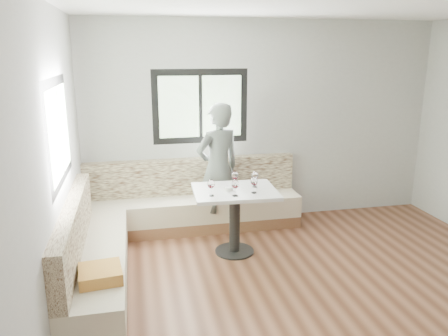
{
  "coord_description": "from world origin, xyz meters",
  "views": [
    {
      "loc": [
        -1.82,
        -3.34,
        2.37
      ],
      "look_at": [
        -0.78,
        1.51,
        1.04
      ],
      "focal_mm": 35.0,
      "sensor_mm": 36.0,
      "label": 1
    }
  ],
  "objects": [
    {
      "name": "olive_ramekin",
      "position": [
        -0.75,
        1.41,
        0.82
      ],
      "size": [
        0.11,
        0.11,
        0.04
      ],
      "color": "white",
      "rests_on": "table"
    },
    {
      "name": "person",
      "position": [
        -0.74,
        2.09,
        0.88
      ],
      "size": [
        0.75,
        0.62,
        1.75
      ],
      "primitive_type": "imported",
      "rotation": [
        0.0,
        0.0,
        3.51
      ],
      "color": "#5E655F",
      "rests_on": "ground"
    },
    {
      "name": "wine_glass_e",
      "position": [
        -0.41,
        1.47,
        0.93
      ],
      "size": [
        0.09,
        0.09,
        0.19
      ],
      "color": "white",
      "rests_on": "table"
    },
    {
      "name": "wine_glass_a",
      "position": [
        -0.99,
        1.25,
        0.93
      ],
      "size": [
        0.09,
        0.09,
        0.19
      ],
      "color": "white",
      "rests_on": "table"
    },
    {
      "name": "wine_glass_c",
      "position": [
        -0.49,
        1.25,
        0.93
      ],
      "size": [
        0.09,
        0.09,
        0.19
      ],
      "color": "white",
      "rests_on": "table"
    },
    {
      "name": "wine_glass_b",
      "position": [
        -0.72,
        1.19,
        0.93
      ],
      "size": [
        0.09,
        0.09,
        0.19
      ],
      "color": "white",
      "rests_on": "table"
    },
    {
      "name": "wine_glass_d",
      "position": [
        -0.65,
        1.53,
        0.93
      ],
      "size": [
        0.09,
        0.09,
        0.19
      ],
      "color": "white",
      "rests_on": "table"
    },
    {
      "name": "room",
      "position": [
        -0.08,
        0.08,
        1.41
      ],
      "size": [
        5.01,
        5.01,
        2.81
      ],
      "color": "brown",
      "rests_on": "ground"
    },
    {
      "name": "banquette",
      "position": [
        -1.59,
        1.63,
        0.33
      ],
      "size": [
        2.9,
        2.8,
        0.95
      ],
      "color": "brown",
      "rests_on": "ground"
    },
    {
      "name": "table",
      "position": [
        -0.67,
        1.41,
        0.6
      ],
      "size": [
        1.01,
        0.8,
        0.8
      ],
      "rotation": [
        0.0,
        0.0,
        -0.05
      ],
      "color": "black",
      "rests_on": "ground"
    }
  ]
}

